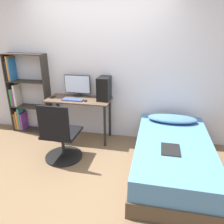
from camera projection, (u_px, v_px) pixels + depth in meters
The scene contains 13 objects.
ground_plane at pixel (77, 176), 3.08m from camera, with size 14.00×14.00×0.00m, color brown.
wall_back at pixel (101, 70), 3.90m from camera, with size 8.00×0.05×2.50m.
desk at pixel (79, 106), 3.93m from camera, with size 1.14×0.50×0.78m.
bookshelf at pixel (23, 97), 4.26m from camera, with size 0.79×0.25×1.53m.
office_chair at pixel (61, 139), 3.35m from camera, with size 0.59×0.59×0.95m.
bed at pixel (172, 157), 3.10m from camera, with size 1.06×1.96×0.49m.
pillow at pixel (172, 119), 3.64m from camera, with size 0.80×0.36×0.11m.
magazine at pixel (171, 150), 2.81m from camera, with size 0.24×0.32×0.01m.
monitor at pixel (77, 85), 3.96m from camera, with size 0.49×0.16×0.39m.
keyboard at pixel (73, 100), 3.80m from camera, with size 0.37×0.12×0.02m.
pc_tower at pixel (104, 88), 3.79m from camera, with size 0.20×0.32×0.40m.
mouse at pixel (86, 101), 3.75m from camera, with size 0.06×0.09×0.02m.
phone at pixel (53, 97), 3.96m from camera, with size 0.07×0.14×0.01m.
Camera 1 is at (1.00, -2.39, 1.95)m, focal length 35.00 mm.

